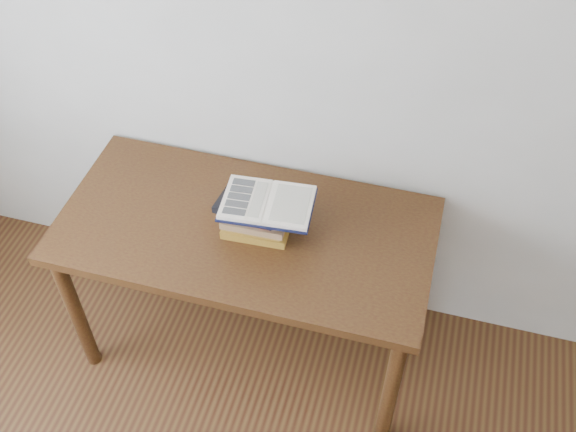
% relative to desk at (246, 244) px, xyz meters
% --- Properties ---
extents(desk, '(1.40, 0.70, 0.75)m').
position_rel_desk_xyz_m(desk, '(0.00, 0.00, 0.00)').
color(desk, '#452E11').
rests_on(desk, ground).
extents(book_stack, '(0.27, 0.18, 0.15)m').
position_rel_desk_xyz_m(book_stack, '(0.04, -0.00, 0.17)').
color(book_stack, '#A07324').
rests_on(book_stack, desk).
extents(open_book, '(0.34, 0.25, 0.03)m').
position_rel_desk_xyz_m(open_book, '(0.09, -0.01, 0.26)').
color(open_book, black).
rests_on(open_book, book_stack).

